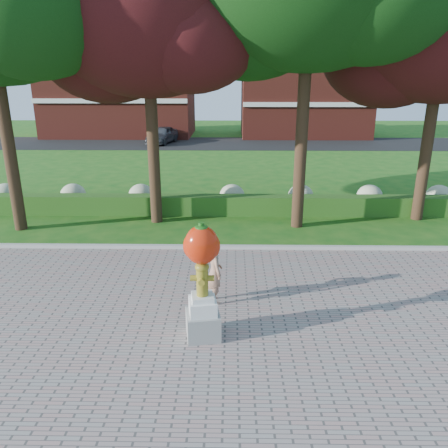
% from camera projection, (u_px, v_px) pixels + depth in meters
% --- Properties ---
extents(ground, '(100.00, 100.00, 0.00)m').
position_uv_depth(ground, '(195.00, 291.00, 11.71)').
color(ground, '#155314').
rests_on(ground, ground).
extents(walkway, '(40.00, 14.00, 0.04)m').
position_uv_depth(walkway, '(177.00, 392.00, 7.91)').
color(walkway, gray).
rests_on(walkway, ground).
extents(curb, '(40.00, 0.18, 0.15)m').
position_uv_depth(curb, '(202.00, 247.00, 14.53)').
color(curb, '#ADADA5').
rests_on(curb, ground).
extents(lawn_hedge, '(24.00, 0.70, 0.80)m').
position_uv_depth(lawn_hedge, '(208.00, 205.00, 18.22)').
color(lawn_hedge, '#1E4D16').
rests_on(lawn_hedge, ground).
extents(hydrangea_row, '(20.10, 1.10, 0.99)m').
position_uv_depth(hydrangea_row, '(222.00, 195.00, 19.11)').
color(hydrangea_row, beige).
rests_on(hydrangea_row, ground).
extents(street, '(50.00, 8.00, 0.02)m').
position_uv_depth(street, '(220.00, 143.00, 38.26)').
color(street, black).
rests_on(street, ground).
extents(building_left, '(14.00, 8.00, 7.00)m').
position_uv_depth(building_left, '(120.00, 99.00, 43.00)').
color(building_left, maroon).
rests_on(building_left, ground).
extents(building_right, '(12.00, 8.00, 6.40)m').
position_uv_depth(building_right, '(303.00, 102.00, 42.81)').
color(building_right, maroon).
rests_on(building_right, ground).
extents(tree_mid_left, '(8.25, 7.04, 10.69)m').
position_uv_depth(tree_mid_left, '(144.00, 22.00, 15.19)').
color(tree_mid_left, black).
rests_on(tree_mid_left, ground).
extents(tree_far_right, '(7.88, 6.72, 10.21)m').
position_uv_depth(tree_far_right, '(440.00, 33.00, 15.61)').
color(tree_far_right, black).
rests_on(tree_far_right, ground).
extents(hydrant_sculpture, '(0.82, 0.82, 2.63)m').
position_uv_depth(hydrant_sculpture, '(202.00, 278.00, 9.16)').
color(hydrant_sculpture, gray).
rests_on(hydrant_sculpture, walkway).
extents(woman, '(0.58, 0.70, 1.64)m').
position_uv_depth(woman, '(215.00, 272.00, 10.84)').
color(woman, '#A4775E').
rests_on(woman, walkway).
extents(parked_car, '(2.67, 4.59, 1.47)m').
position_uv_depth(parked_car, '(162.00, 135.00, 38.01)').
color(parked_car, '#3E4046').
rests_on(parked_car, street).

